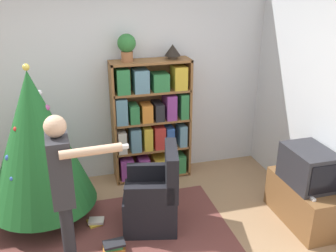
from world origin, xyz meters
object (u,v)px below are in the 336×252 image
at_px(armchair, 154,199).
at_px(television, 308,167).
at_px(standing_person, 64,187).
at_px(table_lamp, 173,51).
at_px(bookshelf, 151,122).
at_px(christmas_tree, 36,141).
at_px(potted_plant, 127,46).

bearing_deg(armchair, television, 89.91).
bearing_deg(standing_person, table_lamp, 135.32).
distance_m(bookshelf, christmas_tree, 1.51).
bearing_deg(potted_plant, television, -41.38).
distance_m(television, christmas_tree, 2.87).
xyz_separation_m(bookshelf, armchair, (-0.22, -1.06, -0.47)).
bearing_deg(table_lamp, christmas_tree, -159.19).
xyz_separation_m(christmas_tree, potted_plant, (1.09, 0.63, 0.83)).
bearing_deg(armchair, potted_plant, -163.95).
height_order(bookshelf, armchair, bookshelf).
xyz_separation_m(television, potted_plant, (-1.64, 1.45, 1.11)).
bearing_deg(potted_plant, table_lamp, 0.00).
xyz_separation_m(christmas_tree, table_lamp, (1.66, 0.63, 0.74)).
distance_m(christmas_tree, table_lamp, 1.92).
relative_size(christmas_tree, potted_plant, 5.38).
bearing_deg(television, christmas_tree, 163.33).
bearing_deg(armchair, standing_person, -47.31).
bearing_deg(table_lamp, television, -53.33).
relative_size(potted_plant, table_lamp, 1.64).
relative_size(television, christmas_tree, 0.32).
height_order(armchair, potted_plant, potted_plant).
bearing_deg(armchair, christmas_tree, -98.00).
height_order(bookshelf, potted_plant, potted_plant).
relative_size(television, standing_person, 0.36).
bearing_deg(armchair, table_lamp, 167.68).
height_order(christmas_tree, potted_plant, potted_plant).
relative_size(bookshelf, television, 2.83).
xyz_separation_m(potted_plant, table_lamp, (0.57, 0.00, -0.09)).
distance_m(bookshelf, table_lamp, 0.95).
xyz_separation_m(bookshelf, christmas_tree, (-1.37, -0.62, 0.17)).
bearing_deg(table_lamp, bookshelf, -178.29).
bearing_deg(bookshelf, potted_plant, 178.20).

